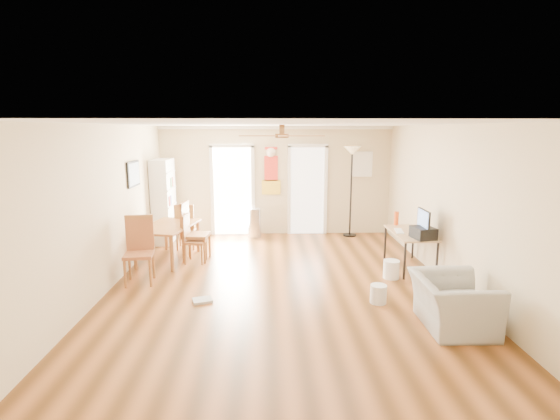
{
  "coord_description": "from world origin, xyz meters",
  "views": [
    {
      "loc": [
        -0.22,
        -6.48,
        2.53
      ],
      "look_at": [
        0.0,
        0.6,
        1.15
      ],
      "focal_mm": 26.81,
      "sensor_mm": 36.0,
      "label": 1
    }
  ],
  "objects_px": {
    "dining_chair_right_a": "(196,232)",
    "printer": "(423,233)",
    "dining_chair_near": "(139,251)",
    "trash_can": "(254,223)",
    "dining_table": "(169,243)",
    "torchiere_lamp": "(351,192)",
    "armchair": "(452,303)",
    "dining_chair_right_b": "(195,239)",
    "dining_chair_far": "(186,226)",
    "wastebasket_a": "(391,269)",
    "computer_desk": "(409,250)",
    "bookshelf": "(164,201)",
    "wastebasket_b": "(378,294)"
  },
  "relations": [
    {
      "from": "dining_chair_right_a",
      "to": "printer",
      "type": "bearing_deg",
      "value": -98.42
    },
    {
      "from": "dining_chair_near",
      "to": "trash_can",
      "type": "distance_m",
      "value": 3.48
    },
    {
      "from": "dining_table",
      "to": "printer",
      "type": "height_order",
      "value": "printer"
    },
    {
      "from": "torchiere_lamp",
      "to": "armchair",
      "type": "distance_m",
      "value": 4.81
    },
    {
      "from": "dining_table",
      "to": "trash_can",
      "type": "height_order",
      "value": "dining_table"
    },
    {
      "from": "dining_table",
      "to": "armchair",
      "type": "bearing_deg",
      "value": -34.74
    },
    {
      "from": "dining_table",
      "to": "dining_chair_right_b",
      "type": "distance_m",
      "value": 0.59
    },
    {
      "from": "dining_chair_far",
      "to": "torchiere_lamp",
      "type": "relative_size",
      "value": 0.46
    },
    {
      "from": "dining_chair_right_b",
      "to": "trash_can",
      "type": "xyz_separation_m",
      "value": [
        1.07,
        1.87,
        -0.12
      ]
    },
    {
      "from": "dining_chair_far",
      "to": "torchiere_lamp",
      "type": "xyz_separation_m",
      "value": [
        3.72,
        0.95,
        0.58
      ]
    },
    {
      "from": "dining_chair_right_b",
      "to": "torchiere_lamp",
      "type": "xyz_separation_m",
      "value": [
        3.36,
        1.93,
        0.6
      ]
    },
    {
      "from": "printer",
      "to": "wastebasket_a",
      "type": "xyz_separation_m",
      "value": [
        -0.54,
        -0.08,
        -0.62
      ]
    },
    {
      "from": "dining_chair_right_b",
      "to": "computer_desk",
      "type": "height_order",
      "value": "dining_chair_right_b"
    },
    {
      "from": "bookshelf",
      "to": "dining_chair_far",
      "type": "height_order",
      "value": "bookshelf"
    },
    {
      "from": "computer_desk",
      "to": "printer",
      "type": "bearing_deg",
      "value": -81.35
    },
    {
      "from": "dining_table",
      "to": "trash_can",
      "type": "distance_m",
      "value": 2.35
    },
    {
      "from": "wastebasket_b",
      "to": "armchair",
      "type": "relative_size",
      "value": 0.27
    },
    {
      "from": "trash_can",
      "to": "wastebasket_a",
      "type": "height_order",
      "value": "trash_can"
    },
    {
      "from": "printer",
      "to": "armchair",
      "type": "xyz_separation_m",
      "value": [
        -0.3,
        -1.91,
        -0.45
      ]
    },
    {
      "from": "dining_chair_near",
      "to": "printer",
      "type": "bearing_deg",
      "value": -5.15
    },
    {
      "from": "dining_chair_near",
      "to": "dining_chair_far",
      "type": "distance_m",
      "value": 2.1
    },
    {
      "from": "bookshelf",
      "to": "dining_chair_near",
      "type": "height_order",
      "value": "bookshelf"
    },
    {
      "from": "trash_can",
      "to": "computer_desk",
      "type": "height_order",
      "value": "trash_can"
    },
    {
      "from": "dining_chair_near",
      "to": "wastebasket_b",
      "type": "xyz_separation_m",
      "value": [
        3.75,
        -0.93,
        -0.41
      ]
    },
    {
      "from": "wastebasket_a",
      "to": "wastebasket_b",
      "type": "height_order",
      "value": "wastebasket_a"
    },
    {
      "from": "bookshelf",
      "to": "wastebasket_b",
      "type": "height_order",
      "value": "bookshelf"
    },
    {
      "from": "dining_chair_right_b",
      "to": "armchair",
      "type": "xyz_separation_m",
      "value": [
        3.75,
        -2.81,
        -0.13
      ]
    },
    {
      "from": "bookshelf",
      "to": "dining_chair_right_b",
      "type": "distance_m",
      "value": 1.85
    },
    {
      "from": "wastebasket_b",
      "to": "dining_chair_near",
      "type": "bearing_deg",
      "value": 166.05
    },
    {
      "from": "dining_chair_right_b",
      "to": "dining_chair_near",
      "type": "xyz_separation_m",
      "value": [
        -0.74,
        -1.09,
        0.09
      ]
    },
    {
      "from": "torchiere_lamp",
      "to": "wastebasket_a",
      "type": "relative_size",
      "value": 6.78
    },
    {
      "from": "bookshelf",
      "to": "armchair",
      "type": "height_order",
      "value": "bookshelf"
    },
    {
      "from": "torchiere_lamp",
      "to": "wastebasket_b",
      "type": "distance_m",
      "value": 4.07
    },
    {
      "from": "dining_table",
      "to": "computer_desk",
      "type": "distance_m",
      "value": 4.58
    },
    {
      "from": "computer_desk",
      "to": "printer",
      "type": "xyz_separation_m",
      "value": [
        0.07,
        -0.44,
        0.44
      ]
    },
    {
      "from": "dining_chair_far",
      "to": "trash_can",
      "type": "bearing_deg",
      "value": -148.14
    },
    {
      "from": "dining_chair_right_b",
      "to": "wastebasket_b",
      "type": "height_order",
      "value": "dining_chair_right_b"
    },
    {
      "from": "trash_can",
      "to": "wastebasket_b",
      "type": "bearing_deg",
      "value": -63.55
    },
    {
      "from": "dining_chair_right_a",
      "to": "printer",
      "type": "distance_m",
      "value": 4.18
    },
    {
      "from": "wastebasket_a",
      "to": "wastebasket_b",
      "type": "distance_m",
      "value": 1.15
    },
    {
      "from": "dining_chair_far",
      "to": "dining_chair_right_b",
      "type": "bearing_deg",
      "value": 109.9
    },
    {
      "from": "dining_table",
      "to": "armchair",
      "type": "xyz_separation_m",
      "value": [
        4.3,
        -2.98,
        -0.01
      ]
    },
    {
      "from": "dining_chair_far",
      "to": "bookshelf",
      "type": "bearing_deg",
      "value": -43.59
    },
    {
      "from": "wastebasket_b",
      "to": "armchair",
      "type": "distance_m",
      "value": 1.1
    },
    {
      "from": "printer",
      "to": "wastebasket_a",
      "type": "bearing_deg",
      "value": 178.58
    },
    {
      "from": "armchair",
      "to": "dining_chair_right_a",
      "type": "bearing_deg",
      "value": 52.76
    },
    {
      "from": "dining_chair_right_b",
      "to": "computer_desk",
      "type": "xyz_separation_m",
      "value": [
        3.98,
        -0.47,
        -0.12
      ]
    },
    {
      "from": "trash_can",
      "to": "printer",
      "type": "height_order",
      "value": "printer"
    },
    {
      "from": "wastebasket_b",
      "to": "printer",
      "type": "bearing_deg",
      "value": 46.98
    },
    {
      "from": "dining_chair_far",
      "to": "torchiere_lamp",
      "type": "distance_m",
      "value": 3.88
    }
  ]
}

